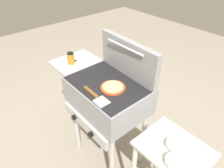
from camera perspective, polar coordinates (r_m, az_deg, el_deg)
ground_plane at (r=2.25m, az=-0.87°, el=-18.78°), size 8.00×8.00×0.00m
grill at (r=1.70m, az=-1.52°, el=-3.59°), size 0.96×0.53×0.90m
grill_lid_open at (r=1.65m, az=4.55°, el=7.30°), size 0.63×0.09×0.30m
pizza_cheese at (r=1.55m, az=0.24°, el=-0.91°), size 0.19×0.19×0.03m
sauce_jar at (r=1.88m, az=-11.45°, el=7.07°), size 0.06×0.06×0.11m
spatula at (r=1.48m, az=-4.76°, el=-3.38°), size 0.26×0.09×0.02m
prep_table at (r=1.58m, az=15.69°, el=-21.61°), size 0.44×0.36×0.75m
topping_bowl_near at (r=1.32m, az=17.15°, el=-20.31°), size 0.12×0.12×0.04m
topping_bowl_far at (r=1.40m, az=17.10°, el=-16.07°), size 0.11×0.11×0.04m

